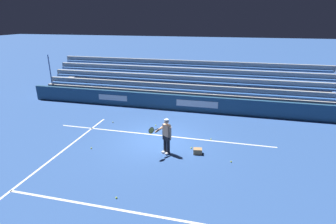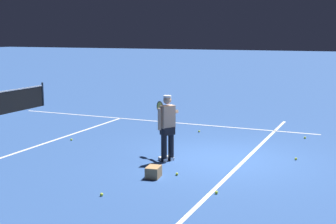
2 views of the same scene
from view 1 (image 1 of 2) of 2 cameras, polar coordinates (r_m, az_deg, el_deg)
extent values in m
plane|color=#2D5193|center=(13.89, -2.24, -5.96)|extent=(160.00, 160.00, 0.00)
cube|color=white|center=(14.32, -1.70, -5.11)|extent=(12.00, 0.10, 0.01)
cube|color=white|center=(12.58, -26.35, -11.12)|extent=(0.10, 12.00, 0.01)
cube|color=white|center=(9.54, -11.85, -19.92)|extent=(8.22, 0.10, 0.01)
cube|color=navy|center=(18.02, 1.88, 2.07)|extent=(22.22, 0.24, 1.10)
cube|color=silver|center=(17.66, 6.30, 1.77)|extent=(2.80, 0.01, 0.44)
cube|color=silver|center=(19.35, -11.94, 3.07)|extent=(2.20, 0.01, 0.40)
cube|color=#9EA3A8|center=(20.09, 3.18, 3.92)|extent=(21.11, 3.20, 1.10)
cube|color=#2D5BAD|center=(18.78, 2.54, 4.80)|extent=(20.69, 0.40, 0.12)
cube|color=#9EA3A8|center=(19.01, 2.71, 5.43)|extent=(21.11, 0.24, 0.45)
cube|color=#2D5BAD|center=(19.44, 3.02, 6.67)|extent=(20.69, 0.40, 0.12)
cube|color=#9EA3A8|center=(19.67, 3.18, 7.26)|extent=(21.11, 0.24, 0.45)
cube|color=#2D5BAD|center=(20.11, 3.48, 8.42)|extent=(20.69, 0.40, 0.12)
cube|color=#9EA3A8|center=(20.35, 3.63, 8.97)|extent=(21.11, 0.24, 0.45)
cube|color=#2D5BAD|center=(20.80, 3.91, 10.05)|extent=(20.69, 0.40, 0.12)
cube|color=#9EA3A8|center=(21.05, 4.05, 10.56)|extent=(21.11, 0.24, 0.45)
cylinder|color=#4C70B2|center=(22.66, -24.12, 7.05)|extent=(0.08, 0.08, 3.40)
cylinder|color=black|center=(12.29, 0.08, -7.27)|extent=(0.15, 0.15, 0.88)
cylinder|color=black|center=(12.43, -0.64, -6.94)|extent=(0.15, 0.15, 0.88)
cube|color=white|center=(12.44, -0.13, -8.98)|extent=(0.24, 0.30, 0.09)
cube|color=white|center=(12.58, -0.83, -8.64)|extent=(0.24, 0.30, 0.09)
cube|color=black|center=(12.20, -0.29, -5.60)|extent=(0.40, 0.37, 0.20)
cube|color=tan|center=(12.05, -0.29, -4.01)|extent=(0.42, 0.37, 0.58)
sphere|color=tan|center=(11.88, -0.33, -2.12)|extent=(0.21, 0.21, 0.21)
cylinder|color=white|center=(11.84, -0.33, -1.72)|extent=(0.20, 0.20, 0.05)
cylinder|color=tan|center=(11.91, 0.53, -4.53)|extent=(0.09, 0.09, 0.56)
cylinder|color=tan|center=(12.07, -1.79, -3.72)|extent=(0.39, 0.54, 0.24)
cylinder|color=black|center=(11.90, -2.64, -3.82)|extent=(0.19, 0.27, 0.03)
torus|color=black|center=(11.72, -3.66, -4.02)|extent=(0.19, 0.28, 0.31)
cylinder|color=#D6D14C|center=(11.72, -3.66, -4.02)|extent=(0.15, 0.23, 0.27)
cube|color=#A87F51|center=(12.52, 6.46, -8.47)|extent=(0.44, 0.35, 0.26)
sphere|color=#CCE533|center=(12.99, 5.10, -7.81)|extent=(0.07, 0.07, 0.07)
sphere|color=#CCE533|center=(13.46, -16.36, -7.56)|extent=(0.07, 0.07, 0.07)
sphere|color=#CCE533|center=(14.01, 9.33, -5.84)|extent=(0.07, 0.07, 0.07)
sphere|color=#CCE533|center=(12.13, 13.56, -10.46)|extent=(0.07, 0.07, 0.07)
sphere|color=#CCE533|center=(16.35, -11.90, -2.18)|extent=(0.07, 0.07, 0.07)
sphere|color=#CCE533|center=(9.92, -11.17, -17.84)|extent=(0.07, 0.07, 0.07)
sphere|color=#CCE533|center=(15.55, -2.68, -2.93)|extent=(0.07, 0.07, 0.07)
camera|label=2|loc=(17.65, 41.04, 5.95)|focal=50.00mm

